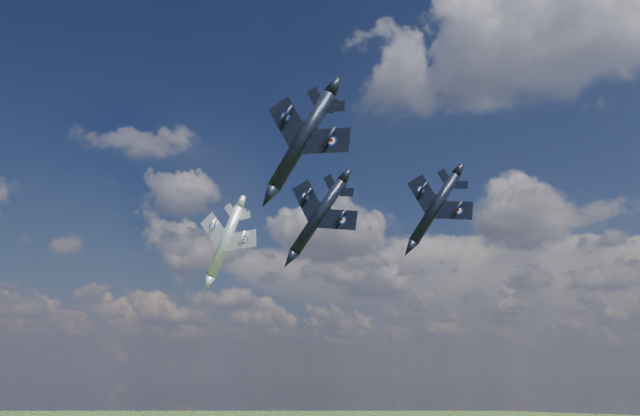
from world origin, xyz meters
The scene contains 4 objects.
jet_lead_navy centered at (2.69, 15.69, 79.85)m, with size 10.88×15.17×3.14m, color black, non-canonical shape.
jet_right_navy centered at (12.74, -3.83, 81.91)m, with size 10.30×14.36×2.97m, color black, non-canonical shape.
jet_high_navy centered at (11.46, 34.48, 84.00)m, with size 11.63×16.22×3.36m, color black, non-canonical shape.
jet_left_silver centered at (-19.97, 24.44, 80.51)m, with size 11.76×16.40×3.39m, color #9C9FA6, non-canonical shape.
Camera 1 is at (43.10, -50.70, 60.52)m, focal length 35.00 mm.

